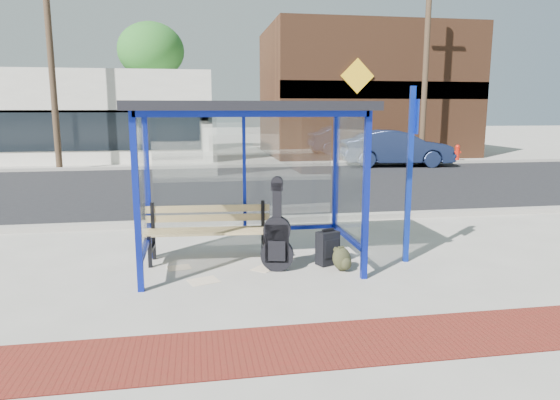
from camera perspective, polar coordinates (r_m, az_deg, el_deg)
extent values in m
plane|color=#B2ADA0|center=(7.50, -3.41, -7.69)|extent=(120.00, 120.00, 0.00)
cube|color=maroon|center=(5.11, -0.09, -16.56)|extent=(60.00, 1.00, 0.01)
cube|color=gray|center=(10.27, -5.18, -2.42)|extent=(60.00, 0.25, 0.12)
cube|color=black|center=(15.29, -6.68, 1.52)|extent=(60.00, 10.00, 0.00)
cube|color=gray|center=(20.33, -7.45, 3.83)|extent=(60.00, 0.25, 0.12)
cube|color=#B2ADA0|center=(22.23, -7.64, 4.23)|extent=(60.00, 4.00, 0.01)
cube|color=#0D1C92|center=(6.49, -16.06, -0.42)|extent=(0.08, 0.08, 2.30)
cube|color=#0D1C92|center=(6.83, 9.79, 0.35)|extent=(0.08, 0.08, 2.30)
cube|color=#0D1C92|center=(7.96, -14.89, 1.55)|extent=(0.08, 0.08, 2.30)
cube|color=#0D1C92|center=(8.24, 6.35, 2.12)|extent=(0.08, 0.08, 2.30)
cube|color=#0D1C92|center=(7.88, -4.19, 9.88)|extent=(3.00, 0.08, 0.08)
cube|color=#0D1C92|center=(6.39, -2.89, 9.81)|extent=(3.00, 0.08, 0.08)
cube|color=#0D1C92|center=(7.13, -15.85, 9.49)|extent=(0.08, 1.50, 0.08)
cube|color=#0D1C92|center=(7.44, 8.13, 9.79)|extent=(0.08, 1.50, 0.08)
cube|color=#0D1C92|center=(8.11, -4.02, -3.38)|extent=(3.00, 0.08, 0.06)
cube|color=#0D1C92|center=(7.38, -15.14, -5.08)|extent=(0.08, 1.50, 0.06)
cube|color=#0D1C92|center=(7.68, 7.77, -4.21)|extent=(0.08, 1.50, 0.06)
cube|color=#0D1C92|center=(7.94, -4.11, 3.30)|extent=(0.05, 0.05, 1.90)
cube|color=silver|center=(7.94, -4.10, 3.02)|extent=(2.84, 0.01, 1.82)
cube|color=silver|center=(7.20, -15.48, 1.92)|extent=(0.02, 1.34, 1.82)
cube|color=silver|center=(7.51, 7.94, 2.52)|extent=(0.02, 1.34, 1.82)
cube|color=black|center=(7.13, -3.62, 10.66)|extent=(3.30, 1.80, 0.12)
cube|color=silver|center=(26.42, -28.14, 8.41)|extent=(18.00, 6.00, 4.00)
cube|color=#59331E|center=(27.06, 9.47, 12.02)|extent=(10.00, 7.00, 6.40)
cube|color=black|center=(23.83, 12.22, 12.19)|extent=(10.00, 0.10, 0.80)
cube|color=yellow|center=(23.25, 8.84, 13.83)|extent=(1.56, 0.06, 1.56)
cylinder|color=#4C3826|center=(29.18, -14.27, 10.34)|extent=(0.36, 0.36, 5.00)
ellipsoid|color=#1C6320|center=(29.35, -14.54, 16.20)|extent=(3.60, 3.60, 3.06)
cylinder|color=#4C3826|center=(31.97, 15.12, 10.27)|extent=(0.36, 0.36, 5.00)
ellipsoid|color=#1C6320|center=(32.13, 15.38, 15.62)|extent=(3.60, 3.60, 3.06)
cylinder|color=#4C3826|center=(21.22, -24.67, 13.93)|extent=(0.24, 0.24, 8.00)
cylinder|color=#4C3826|center=(22.76, 16.29, 14.13)|extent=(0.24, 0.24, 8.00)
cube|color=black|center=(7.66, -14.66, -5.74)|extent=(0.06, 0.06, 0.48)
cube|color=black|center=(8.01, -14.29, -3.46)|extent=(0.06, 0.06, 0.91)
cube|color=black|center=(7.86, -14.43, -5.33)|extent=(0.08, 0.44, 0.05)
cube|color=black|center=(7.59, -1.74, -5.56)|extent=(0.06, 0.06, 0.48)
cube|color=black|center=(7.93, -1.97, -3.26)|extent=(0.06, 0.06, 0.91)
cube|color=black|center=(7.79, -1.85, -5.15)|extent=(0.08, 0.44, 0.05)
cube|color=tan|center=(7.54, -8.27, -3.87)|extent=(1.92, 0.22, 0.04)
cube|color=tan|center=(7.66, -8.23, -3.65)|extent=(1.92, 0.22, 0.04)
cube|color=tan|center=(7.77, -8.20, -3.45)|extent=(1.92, 0.22, 0.04)
cube|color=tan|center=(7.89, -8.17, -3.25)|extent=(1.92, 0.22, 0.04)
cube|color=tan|center=(7.89, -8.19, -2.04)|extent=(1.92, 0.16, 0.11)
cube|color=tan|center=(7.86, -8.21, -0.98)|extent=(1.92, 0.16, 0.11)
cylinder|color=black|center=(7.27, -0.34, -6.28)|extent=(0.49, 0.24, 0.47)
cylinder|color=black|center=(7.18, -0.34, -3.43)|extent=(0.42, 0.22, 0.40)
cube|color=black|center=(7.23, -0.34, -4.91)|extent=(0.36, 0.21, 0.56)
cube|color=black|center=(7.10, -0.34, -0.41)|extent=(0.15, 0.14, 0.56)
cube|color=black|center=(7.05, -0.35, 1.57)|extent=(0.19, 0.15, 0.11)
cube|color=black|center=(7.58, 5.46, -5.47)|extent=(0.37, 0.31, 0.50)
cylinder|color=black|center=(7.57, 4.71, -7.34)|extent=(0.11, 0.19, 0.05)
cylinder|color=black|center=(7.71, 6.13, -7.03)|extent=(0.11, 0.19, 0.05)
cube|color=black|center=(7.50, 5.49, -3.41)|extent=(0.20, 0.11, 0.04)
cube|color=black|center=(7.49, 5.95, -5.55)|extent=(0.24, 0.11, 0.27)
ellipsoid|color=#2C2D19|center=(7.36, 7.08, -6.68)|extent=(0.35, 0.31, 0.35)
ellipsoid|color=#2C2D19|center=(7.29, 7.59, -7.25)|extent=(0.20, 0.17, 0.18)
cube|color=#2C2D19|center=(7.32, 7.01, -5.41)|extent=(0.10, 0.07, 0.03)
cube|color=#0D2797|center=(7.74, 14.54, 2.64)|extent=(0.09, 0.09, 2.65)
cube|color=#0D2797|center=(7.69, 15.21, 9.18)|extent=(0.08, 0.33, 0.50)
cube|color=white|center=(7.61, -11.47, -7.59)|extent=(0.38, 0.33, 0.01)
cube|color=white|center=(6.99, -8.73, -9.13)|extent=(0.47, 0.42, 0.01)
cube|color=white|center=(7.43, -1.79, -7.82)|extent=(0.44, 0.45, 0.01)
imported|color=#16203F|center=(21.30, 13.14, 5.79)|extent=(4.66, 2.08, 1.49)
cylinder|color=#B0190C|center=(24.24, 19.58, 4.93)|extent=(0.20, 0.20, 0.61)
sphere|color=#B0190C|center=(24.21, 19.63, 5.72)|extent=(0.22, 0.22, 0.22)
cylinder|color=#B0190C|center=(24.23, 19.60, 5.17)|extent=(0.34, 0.16, 0.10)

